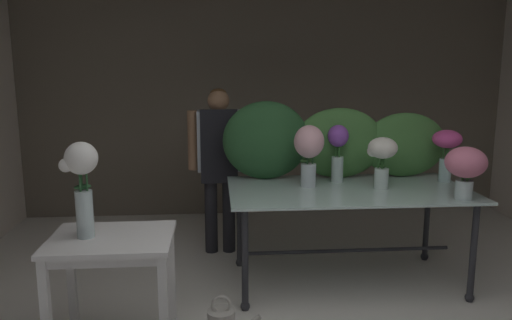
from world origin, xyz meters
TOP-DOWN VIEW (x-y plane):
  - ground_plane at (0.00, 1.93)m, footprint 8.50×8.50m
  - wall_back at (0.00, 3.87)m, footprint 5.82×0.12m
  - display_table_glass at (0.45, 1.75)m, footprint 1.92×1.04m
  - side_table_white at (-1.24, 0.84)m, footprint 0.73×0.59m
  - florist at (-0.57, 2.53)m, footprint 0.58×0.24m
  - foliage_backdrop at (0.36, 2.14)m, footprint 1.97×0.27m
  - vase_ivory_tulips at (0.71, 1.72)m, footprint 0.23×0.23m
  - vase_rosy_ranunculus at (1.21, 1.36)m, footprint 0.30×0.30m
  - vase_violet_peonies at (0.41, 1.97)m, footprint 0.17×0.17m
  - vase_fuchsia_stock at (1.33, 1.92)m, footprint 0.24×0.24m
  - vase_blush_anemones at (0.14, 1.83)m, footprint 0.24×0.24m
  - vase_white_roses_tall at (-1.39, 0.84)m, footprint 0.22×0.19m

SIDE VIEW (x-z plane):
  - ground_plane at x=0.00m, z-range 0.00..0.00m
  - side_table_white at x=-1.24m, z-range 0.28..1.04m
  - display_table_glass at x=0.45m, z-range 0.29..1.09m
  - florist at x=-0.57m, z-range 0.18..1.74m
  - vase_rosy_ranunculus at x=1.21m, z-range 0.85..1.24m
  - vase_ivory_tulips at x=0.71m, z-range 0.86..1.28m
  - vase_violet_peonies at x=0.41m, z-range 0.85..1.34m
  - vase_fuchsia_stock at x=1.33m, z-range 0.88..1.32m
  - foliage_backdrop at x=0.36m, z-range 0.78..1.45m
  - vase_white_roses_tall at x=-1.39m, z-range 0.83..1.40m
  - vase_blush_anemones at x=0.14m, z-range 0.86..1.37m
  - wall_back at x=0.00m, z-range 0.00..2.73m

